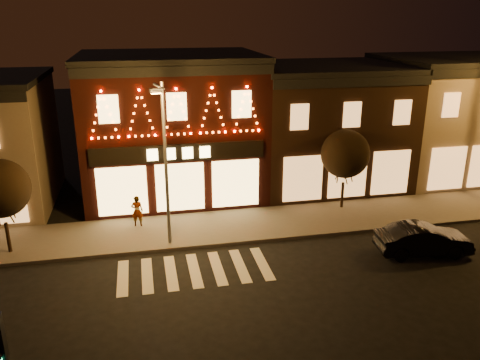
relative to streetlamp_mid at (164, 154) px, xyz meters
name	(u,v)px	position (x,y,z in m)	size (l,w,h in m)	color
ground	(208,326)	(0.90, -6.38, -4.58)	(120.00, 120.00, 0.00)	black
sidewalk_far	(224,227)	(2.90, 1.62, -4.51)	(44.00, 4.00, 0.15)	#47423D
building_pulp	(172,125)	(0.90, 7.60, -0.42)	(10.20, 8.34, 8.30)	black
building_right_a	(324,125)	(10.40, 7.61, -0.82)	(9.20, 8.28, 7.50)	black
building_right_b	(451,116)	(19.40, 7.61, -0.67)	(9.20, 8.28, 7.80)	#756453
streetlamp_mid	(164,154)	(0.00, 0.00, 0.00)	(0.65, 1.73, 7.56)	#59595E
tree_left	(0,189)	(-7.15, 0.81, -1.38)	(2.61, 2.61, 4.36)	black
tree_right	(345,154)	(9.80, 2.75, -1.35)	(2.64, 2.64, 4.41)	black
dark_sedan	(423,240)	(11.31, -2.98, -3.88)	(1.48, 4.25, 1.40)	black
pedestrian	(137,211)	(-1.40, 2.50, -3.62)	(0.59, 0.39, 1.63)	gray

